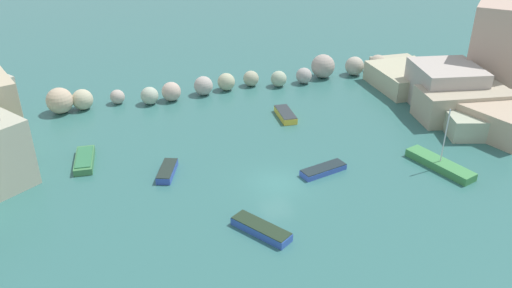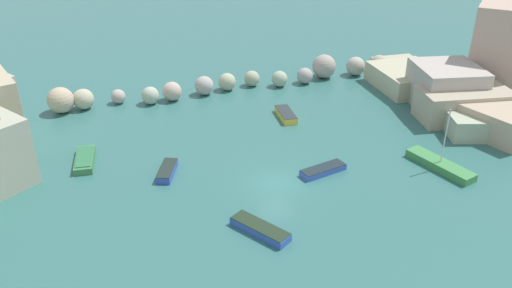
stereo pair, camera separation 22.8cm
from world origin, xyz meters
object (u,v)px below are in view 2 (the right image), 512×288
moored_boat_1 (440,165)px  moored_boat_2 (323,170)px  moored_boat_5 (167,171)px  moored_boat_0 (286,115)px  moored_boat_3 (260,229)px  moored_boat_4 (85,159)px

moored_boat_1 → moored_boat_2: size_ratio=1.52×
moored_boat_5 → moored_boat_2: bearing=94.7°
moored_boat_0 → moored_boat_1: bearing=37.0°
moored_boat_2 → moored_boat_3: moored_boat_3 is taller
moored_boat_1 → moored_boat_5: (-21.25, 6.23, -0.05)m
moored_boat_3 → moored_boat_2: bearing=-83.9°
moored_boat_3 → moored_boat_1: bearing=-110.6°
moored_boat_3 → moored_boat_5: bearing=-6.3°
moored_boat_2 → moored_boat_3: 9.32m
moored_boat_0 → moored_boat_3: moored_boat_0 is taller
moored_boat_5 → moored_boat_4: bearing=-100.5°
moored_boat_3 → moored_boat_0: bearing=-58.8°
moored_boat_1 → moored_boat_4: (-27.42, 10.23, -0.04)m
moored_boat_1 → moored_boat_5: moored_boat_1 is taller
moored_boat_1 → moored_boat_4: moored_boat_1 is taller
moored_boat_0 → moored_boat_3: (-8.39, -16.52, -0.02)m
moored_boat_1 → moored_boat_3: 16.99m
moored_boat_1 → moored_boat_2: (-9.32, 2.42, -0.09)m
moored_boat_2 → moored_boat_3: size_ratio=0.93×
moored_boat_2 → moored_boat_4: moored_boat_4 is taller
moored_boat_2 → moored_boat_1: bearing=153.3°
moored_boat_1 → moored_boat_2: 9.63m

